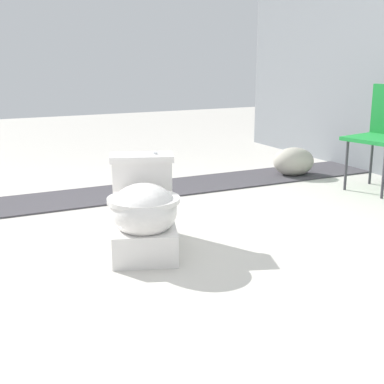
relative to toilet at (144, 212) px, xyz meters
The scene contains 4 objects.
ground_plane 0.29m from the toilet, 81.86° to the left, with size 14.00×14.00×0.00m, color beige.
gravel_strip 1.44m from the toilet, 151.05° to the left, with size 0.56×8.00×0.01m, color #423F44.
toilet is the anchor object (origin of this frame).
boulder_near 2.25m from the toilet, 121.88° to the left, with size 0.38×0.29×0.26m, color #ADA899.
Camera 1 is at (2.64, -1.20, 1.06)m, focal length 50.00 mm.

